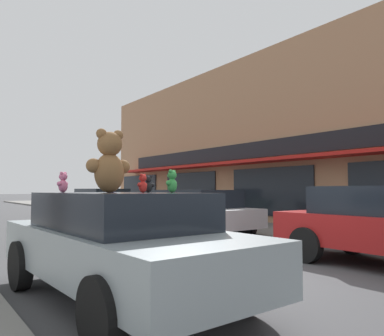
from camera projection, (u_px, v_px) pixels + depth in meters
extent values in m
plane|color=#424244|center=(253.00, 276.00, 6.41)|extent=(260.00, 260.00, 0.00)
cube|color=tan|center=(349.00, 145.00, 19.13)|extent=(11.84, 28.32, 7.54)
cube|color=red|center=(262.00, 161.00, 15.26)|extent=(1.02, 23.79, 0.12)
cube|color=black|center=(269.00, 148.00, 15.56)|extent=(0.08, 22.65, 0.70)
cube|color=black|center=(270.00, 192.00, 15.46)|extent=(0.06, 4.30, 2.00)
cube|color=black|center=(189.00, 191.00, 20.02)|extent=(0.06, 4.30, 2.00)
cube|color=black|center=(139.00, 191.00, 24.57)|extent=(0.06, 4.30, 2.00)
cube|color=#8C999E|center=(119.00, 251.00, 5.03)|extent=(1.96, 4.59, 0.60)
cube|color=black|center=(119.00, 210.00, 5.06)|extent=(1.68, 2.54, 0.48)
cylinder|color=black|center=(20.00, 265.00, 5.56)|extent=(0.22, 0.72, 0.72)
cylinder|color=black|center=(127.00, 253.00, 6.66)|extent=(0.22, 0.72, 0.72)
cylinder|color=black|center=(101.00, 315.00, 3.36)|extent=(0.22, 0.72, 0.72)
cylinder|color=black|center=(241.00, 284.00, 4.46)|extent=(0.22, 0.72, 0.72)
ellipsoid|color=olive|center=(109.00, 173.00, 5.11)|extent=(0.42, 0.36, 0.54)
sphere|color=olive|center=(110.00, 144.00, 5.14)|extent=(0.35, 0.35, 0.34)
sphere|color=olive|center=(118.00, 135.00, 5.22)|extent=(0.15, 0.15, 0.14)
sphere|color=olive|center=(101.00, 134.00, 5.07)|extent=(0.15, 0.15, 0.14)
sphere|color=tan|center=(105.00, 147.00, 5.25)|extent=(0.13, 0.13, 0.13)
sphere|color=olive|center=(123.00, 167.00, 5.27)|extent=(0.20, 0.20, 0.20)
sphere|color=olive|center=(93.00, 166.00, 5.01)|extent=(0.20, 0.20, 0.20)
ellipsoid|color=purple|center=(112.00, 185.00, 5.68)|extent=(0.22, 0.21, 0.22)
sphere|color=purple|center=(113.00, 175.00, 5.69)|extent=(0.19, 0.19, 0.14)
sphere|color=purple|center=(114.00, 171.00, 5.74)|extent=(0.08, 0.08, 0.06)
sphere|color=purple|center=(111.00, 171.00, 5.64)|extent=(0.08, 0.08, 0.06)
sphere|color=#BA67ED|center=(109.00, 175.00, 5.71)|extent=(0.07, 0.07, 0.05)
sphere|color=purple|center=(115.00, 183.00, 5.77)|extent=(0.11, 0.11, 0.08)
sphere|color=purple|center=(109.00, 183.00, 5.60)|extent=(0.11, 0.11, 0.08)
ellipsoid|color=pink|center=(63.00, 186.00, 5.47)|extent=(0.19, 0.19, 0.19)
sphere|color=pink|center=(63.00, 177.00, 5.48)|extent=(0.17, 0.17, 0.12)
sphere|color=pink|center=(65.00, 173.00, 5.52)|extent=(0.07, 0.07, 0.05)
sphere|color=pink|center=(62.00, 173.00, 5.44)|extent=(0.07, 0.07, 0.05)
sphere|color=#FFA3DA|center=(60.00, 177.00, 5.49)|extent=(0.06, 0.06, 0.05)
sphere|color=pink|center=(66.00, 184.00, 5.55)|extent=(0.10, 0.10, 0.07)
sphere|color=pink|center=(59.00, 184.00, 5.40)|extent=(0.10, 0.10, 0.07)
ellipsoid|color=black|center=(148.00, 187.00, 5.48)|extent=(0.16, 0.16, 0.16)
sphere|color=black|center=(148.00, 179.00, 5.49)|extent=(0.14, 0.14, 0.10)
sphere|color=black|center=(151.00, 176.00, 5.49)|extent=(0.06, 0.06, 0.04)
sphere|color=black|center=(146.00, 176.00, 5.49)|extent=(0.06, 0.06, 0.04)
sphere|color=#3A3A3D|center=(149.00, 180.00, 5.53)|extent=(0.05, 0.05, 0.04)
sphere|color=black|center=(153.00, 185.00, 5.48)|extent=(0.08, 0.08, 0.06)
sphere|color=black|center=(144.00, 185.00, 5.50)|extent=(0.08, 0.08, 0.06)
ellipsoid|color=red|center=(143.00, 187.00, 5.15)|extent=(0.16, 0.15, 0.16)
sphere|color=red|center=(143.00, 178.00, 5.15)|extent=(0.14, 0.14, 0.10)
sphere|color=red|center=(145.00, 175.00, 5.19)|extent=(0.06, 0.06, 0.04)
sphere|color=red|center=(141.00, 175.00, 5.12)|extent=(0.06, 0.06, 0.04)
sphere|color=#FF4741|center=(140.00, 179.00, 5.17)|extent=(0.05, 0.05, 0.04)
sphere|color=red|center=(145.00, 185.00, 5.21)|extent=(0.08, 0.08, 0.06)
sphere|color=red|center=(139.00, 185.00, 5.09)|extent=(0.08, 0.08, 0.06)
ellipsoid|color=green|center=(172.00, 186.00, 5.13)|extent=(0.19, 0.18, 0.20)
sphere|color=green|center=(172.00, 175.00, 5.14)|extent=(0.17, 0.17, 0.12)
sphere|color=green|center=(174.00, 172.00, 5.19)|extent=(0.07, 0.07, 0.05)
sphere|color=green|center=(171.00, 171.00, 5.11)|extent=(0.07, 0.07, 0.05)
sphere|color=#5ADA6D|center=(169.00, 176.00, 5.17)|extent=(0.06, 0.06, 0.05)
sphere|color=green|center=(174.00, 183.00, 5.21)|extent=(0.10, 0.10, 0.07)
sphere|color=green|center=(168.00, 183.00, 5.07)|extent=(0.10, 0.10, 0.07)
cylinder|color=black|center=(306.00, 245.00, 7.61)|extent=(0.20, 0.72, 0.72)
cylinder|color=black|center=(353.00, 238.00, 8.65)|extent=(0.20, 0.72, 0.72)
cube|color=#B7B7BC|center=(195.00, 216.00, 12.10)|extent=(1.94, 4.48, 0.56)
cube|color=black|center=(195.00, 198.00, 12.13)|extent=(1.70, 2.81, 0.55)
cylinder|color=black|center=(148.00, 223.00, 12.64)|extent=(0.20, 0.72, 0.72)
cylinder|color=black|center=(193.00, 220.00, 13.76)|extent=(0.20, 0.72, 0.72)
cylinder|color=black|center=(198.00, 230.00, 10.40)|extent=(0.20, 0.72, 0.72)
cylinder|color=black|center=(247.00, 226.00, 11.53)|extent=(0.20, 0.72, 0.72)
cube|color=#336B3D|center=(101.00, 207.00, 18.24)|extent=(1.93, 4.48, 0.57)
cube|color=black|center=(101.00, 195.00, 18.27)|extent=(1.70, 2.87, 0.60)
cylinder|color=black|center=(72.00, 212.00, 18.78)|extent=(0.20, 0.72, 0.72)
cylinder|color=black|center=(108.00, 211.00, 19.90)|extent=(0.20, 0.72, 0.72)
cylinder|color=black|center=(93.00, 215.00, 16.55)|extent=(0.20, 0.72, 0.72)
cylinder|color=black|center=(132.00, 213.00, 17.67)|extent=(0.20, 0.72, 0.72)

